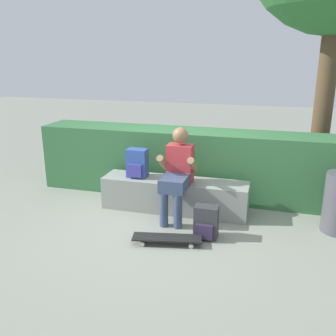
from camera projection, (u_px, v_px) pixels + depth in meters
name	position (u px, v px, depth m)	size (l,w,h in m)	color
ground_plane	(166.00, 222.00, 4.90)	(24.00, 24.00, 0.00)	gray
bench_main	(175.00, 195.00, 5.23)	(2.03, 0.46, 0.45)	gray
person_skater	(177.00, 171.00, 4.88)	(0.49, 0.62, 1.20)	#B73338
skateboard_near_person	(167.00, 238.00, 4.33)	(0.82, 0.35, 0.09)	black
backpack_on_bench	(137.00, 164.00, 5.24)	(0.28, 0.23, 0.40)	#2D4C99
backpack_on_ground	(206.00, 223.00, 4.46)	(0.28, 0.23, 0.40)	#333338
hedge_row	(200.00, 164.00, 5.72)	(5.02, 0.66, 1.02)	#32683B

